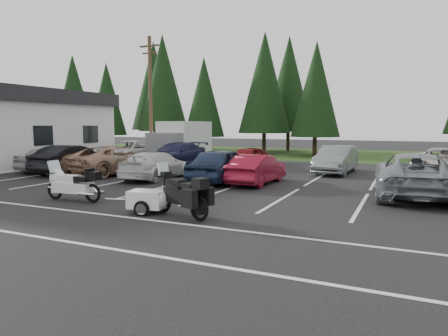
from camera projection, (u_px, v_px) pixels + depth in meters
ground at (188, 197)px, 14.57m from camera, size 120.00×120.00×0.00m
grass_strip at (320, 154)px, 36.24m from camera, size 80.00×16.00×0.01m
lake_water at (385, 142)px, 62.57m from camera, size 70.00×50.00×0.02m
utility_pole at (150, 97)px, 29.06m from camera, size 1.60×0.26×9.00m
box_truck at (178, 141)px, 29.03m from camera, size 2.40×5.60×2.90m
stall_markings at (213, 189)px, 16.37m from camera, size 32.00×16.00×0.01m
conifer_0 at (74, 94)px, 45.87m from camera, size 4.58×4.58×10.66m
conifer_1 at (107, 99)px, 42.29m from camera, size 3.96×3.96×9.22m
conifer_2 at (163, 83)px, 41.07m from camera, size 5.10×5.10×11.89m
conifer_3 at (204, 97)px, 37.70m from camera, size 3.87×3.87×9.02m
conifer_4 at (265, 82)px, 36.63m from camera, size 4.80×4.80×11.17m
conifer_5 at (316, 89)px, 33.47m from camera, size 4.14×4.14×9.63m
conifer_back_a at (154, 86)px, 46.50m from camera, size 5.28×5.28×12.30m
conifer_back_b at (289, 84)px, 40.34m from camera, size 4.97×4.97×11.58m
car_near_0 at (51, 159)px, 22.88m from camera, size 1.82×4.21×1.42m
car_near_1 at (72, 159)px, 21.86m from camera, size 1.76×4.73×1.55m
car_near_2 at (115, 160)px, 21.62m from camera, size 3.03×5.70×1.52m
car_near_3 at (156, 165)px, 19.62m from camera, size 2.00×4.66×1.34m
car_near_4 at (222, 165)px, 18.50m from camera, size 1.94×4.69×1.59m
car_near_5 at (257, 169)px, 17.90m from camera, size 1.56×4.09×1.33m
car_near_6 at (415, 175)px, 14.72m from camera, size 3.06×5.97×1.61m
car_far_0 at (129, 152)px, 27.47m from camera, size 2.72×5.76×1.59m
car_far_1 at (176, 154)px, 25.88m from camera, size 2.51×5.32×1.50m
car_far_2 at (247, 158)px, 24.06m from camera, size 1.82×4.02×1.34m
car_far_3 at (336, 159)px, 21.88m from camera, size 1.88×4.66×1.51m
car_far_4 at (445, 163)px, 19.90m from camera, size 2.52×5.39×1.49m
touring_motorcycle at (73, 181)px, 13.83m from camera, size 2.59×0.92×1.41m
cargo_trailer at (147, 202)px, 11.94m from camera, size 1.65×1.13×0.70m
adventure_motorcycle at (180, 190)px, 11.45m from camera, size 2.70×1.68×1.55m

